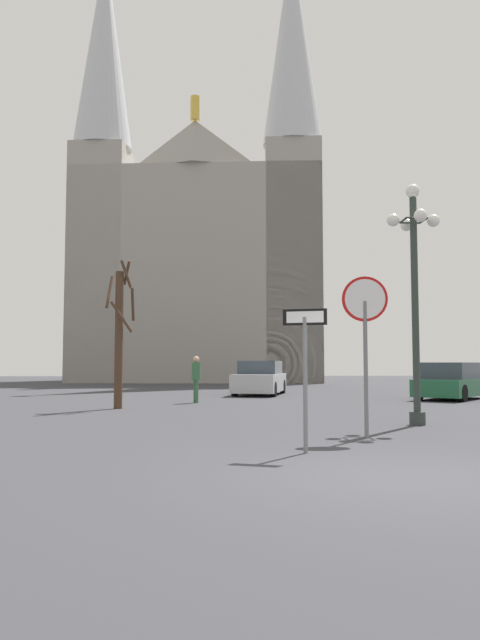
# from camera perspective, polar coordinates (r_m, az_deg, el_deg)

# --- Properties ---
(ground_plane) EXTENTS (120.00, 120.00, 0.00)m
(ground_plane) POSITION_cam_1_polar(r_m,az_deg,el_deg) (7.95, 14.49, -14.16)
(ground_plane) COLOR #38383D
(cathedral) EXTENTS (19.44, 12.51, 34.53)m
(cathedral) POSITION_cam_1_polar(r_m,az_deg,el_deg) (47.81, -3.81, 7.12)
(cathedral) COLOR gray
(cathedral) RESTS_ON ground
(stop_sign) EXTENTS (0.86, 0.18, 3.06)m
(stop_sign) POSITION_cam_1_polar(r_m,az_deg,el_deg) (11.74, 11.71, -0.22)
(stop_sign) COLOR slate
(stop_sign) RESTS_ON ground
(one_way_arrow_sign) EXTENTS (0.68, 0.27, 2.27)m
(one_way_arrow_sign) POSITION_cam_1_polar(r_m,az_deg,el_deg) (9.64, 6.16, -3.67)
(one_way_arrow_sign) COLOR slate
(one_way_arrow_sign) RESTS_ON ground
(street_lamp) EXTENTS (1.25, 1.25, 5.59)m
(street_lamp) POSITION_cam_1_polar(r_m,az_deg,el_deg) (14.60, 16.14, 3.69)
(street_lamp) COLOR #2D3833
(street_lamp) RESTS_ON ground
(bare_tree) EXTENTS (0.89, 0.95, 4.64)m
(bare_tree) POSITION_cam_1_polar(r_m,az_deg,el_deg) (19.28, -11.30, -1.25)
(bare_tree) COLOR #473323
(bare_tree) RESTS_ON ground
(parked_car_near_silver) EXTENTS (2.89, 4.77, 1.51)m
(parked_car_near_silver) POSITION_cam_1_polar(r_m,az_deg,el_deg) (27.27, 1.90, -5.56)
(parked_car_near_silver) COLOR #B7B7BC
(parked_car_near_silver) RESTS_ON ground
(parked_car_far_green) EXTENTS (4.04, 4.29, 1.44)m
(parked_car_far_green) POSITION_cam_1_polar(r_m,az_deg,el_deg) (25.10, 19.32, -5.56)
(parked_car_far_green) COLOR #1E5B38
(parked_car_far_green) RESTS_ON ground
(pedestrian_walking) EXTENTS (0.32, 0.32, 1.66)m
(pedestrian_walking) POSITION_cam_1_polar(r_m,az_deg,el_deg) (21.72, -4.17, -5.16)
(pedestrian_walking) COLOR #33663F
(pedestrian_walking) RESTS_ON ground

